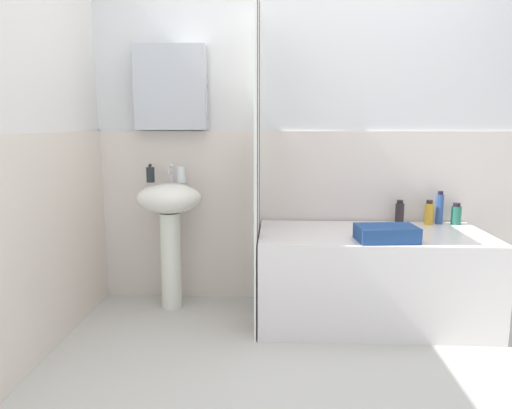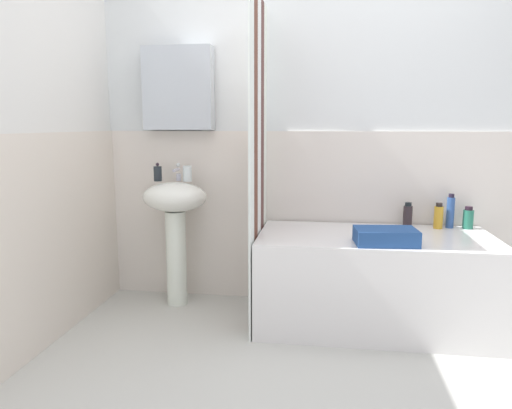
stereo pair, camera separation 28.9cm
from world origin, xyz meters
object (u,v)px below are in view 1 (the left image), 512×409
Objects in this scene: lotion_bottle at (429,213)px; towel_folded at (386,233)px; soap_dispenser at (150,174)px; body_wash_bottle at (456,214)px; sink at (170,217)px; conditioner_bottle at (440,208)px; shampoo_bottle at (400,213)px; bathtub at (371,277)px; toothbrush_cup at (181,174)px.

lotion_bottle reaches higher than towel_folded.
body_wash_bottle is at bearing 1.51° from soap_dispenser.
conditioner_bottle is at bearing 3.79° from sink.
body_wash_bottle is 0.19m from lotion_bottle.
conditioner_bottle is (-0.11, 0.00, 0.04)m from body_wash_bottle.
sink is 5.11× the size of lotion_bottle.
lotion_bottle is (1.88, 0.03, -0.26)m from soap_dispenser.
soap_dispenser is at bearing -178.27° from conditioner_bottle.
soap_dispenser reaches higher than body_wash_bottle.
conditioner_bottle is at bearing 47.26° from towel_folded.
sink is at bearing -175.64° from shampoo_bottle.
lotion_bottle is 0.49× the size of towel_folded.
conditioner_bottle is at bearing 177.55° from body_wash_bottle.
sink is 6.77× the size of soap_dispenser.
sink is 0.32m from soap_dispenser.
bathtub is at bearing -148.38° from lotion_bottle.
lotion_bottle is at bearing -8.07° from shampoo_bottle.
conditioner_bottle is 0.27m from shampoo_bottle.
toothbrush_cup reaches higher than shampoo_bottle.
shampoo_bottle is at bearing 179.57° from body_wash_bottle.
soap_dispenser reaches higher than toothbrush_cup.
sink is 1.56m from shampoo_bottle.
soap_dispenser is 0.75× the size of lotion_bottle.
sink is 1.83m from conditioner_bottle.
lotion_bottle is (1.74, 0.09, 0.03)m from sink.
sink is at bearing 164.18° from towel_folded.
bathtub is at bearing -150.05° from conditioner_bottle.
toothbrush_cup is at bearing 4.41° from soap_dispenser.
body_wash_bottle is (1.86, 0.04, -0.27)m from toothbrush_cup.
sink is at bearing -24.18° from soap_dispenser.
body_wash_bottle is 0.43× the size of towel_folded.
sink reaches higher than bathtub.
bathtub is (1.25, -0.24, -0.62)m from toothbrush_cup.
soap_dispenser is 1.60m from bathtub.
lotion_bottle is 1.04× the size of shampoo_bottle.
toothbrush_cup reaches higher than sink.
towel_folded is at bearing -129.16° from lotion_bottle.
shampoo_bottle reaches higher than body_wash_bottle.
towel_folded is at bearing -81.61° from bathtub.
bathtub is 8.44× the size of lotion_bottle.
conditioner_bottle reaches higher than bathtub.
soap_dispenser reaches higher than shampoo_bottle.
bathtub is 4.17× the size of towel_folded.
soap_dispenser reaches higher than towel_folded.
sink is 1.41m from towel_folded.
lotion_bottle is (1.67, 0.01, -0.26)m from toothbrush_cup.
sink is 5.30× the size of shampoo_bottle.
conditioner_bottle is at bearing 1.42° from toothbrush_cup.
soap_dispenser is 0.37× the size of towel_folded.
shampoo_bottle reaches higher than bathtub.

